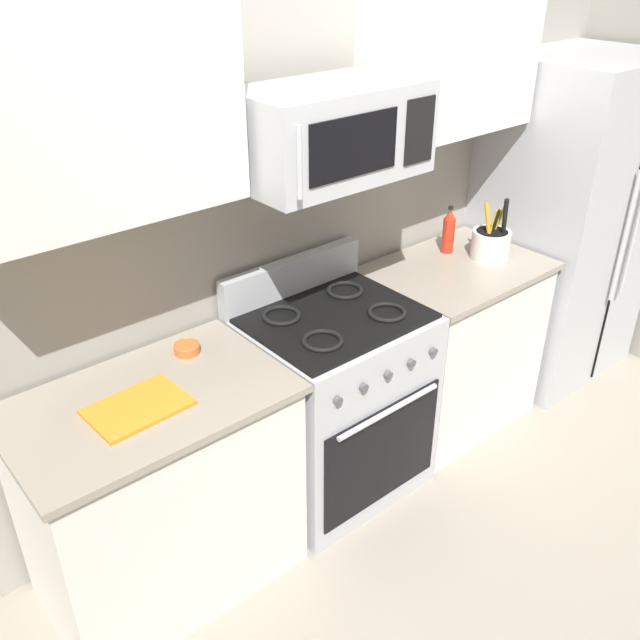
{
  "coord_description": "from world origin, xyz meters",
  "views": [
    {
      "loc": [
        -1.72,
        -1.27,
        2.38
      ],
      "look_at": [
        -0.19,
        0.54,
        1.03
      ],
      "focal_mm": 38.8,
      "sensor_mm": 36.0,
      "label": 1
    }
  ],
  "objects_px": {
    "range_oven": "(333,401)",
    "microwave": "(331,132)",
    "cutting_board": "(138,407)",
    "utensil_crock": "(491,243)",
    "prep_bowl": "(187,348)",
    "refrigerator": "(563,223)",
    "bottle_hot_sauce": "(449,231)"
  },
  "relations": [
    {
      "from": "range_oven",
      "to": "microwave",
      "type": "xyz_separation_m",
      "value": [
        -0.0,
        0.03,
        1.23
      ]
    },
    {
      "from": "range_oven",
      "to": "utensil_crock",
      "type": "bearing_deg",
      "value": -2.01
    },
    {
      "from": "refrigerator",
      "to": "microwave",
      "type": "relative_size",
      "value": 2.44
    },
    {
      "from": "cutting_board",
      "to": "bottle_hot_sauce",
      "type": "distance_m",
      "value": 1.88
    },
    {
      "from": "utensil_crock",
      "to": "bottle_hot_sauce",
      "type": "xyz_separation_m",
      "value": [
        -0.11,
        0.19,
        0.03
      ]
    },
    {
      "from": "microwave",
      "to": "cutting_board",
      "type": "relative_size",
      "value": 2.23
    },
    {
      "from": "refrigerator",
      "to": "prep_bowl",
      "type": "height_order",
      "value": "refrigerator"
    },
    {
      "from": "range_oven",
      "to": "bottle_hot_sauce",
      "type": "bearing_deg",
      "value": 9.54
    },
    {
      "from": "microwave",
      "to": "refrigerator",
      "type": "bearing_deg",
      "value": -1.51
    },
    {
      "from": "range_oven",
      "to": "microwave",
      "type": "bearing_deg",
      "value": 90.04
    },
    {
      "from": "utensil_crock",
      "to": "bottle_hot_sauce",
      "type": "relative_size",
      "value": 1.35
    },
    {
      "from": "refrigerator",
      "to": "range_oven",
      "type": "bearing_deg",
      "value": 179.43
    },
    {
      "from": "range_oven",
      "to": "cutting_board",
      "type": "relative_size",
      "value": 3.24
    },
    {
      "from": "utensil_crock",
      "to": "cutting_board",
      "type": "height_order",
      "value": "utensil_crock"
    },
    {
      "from": "bottle_hot_sauce",
      "to": "prep_bowl",
      "type": "relative_size",
      "value": 2.39
    },
    {
      "from": "range_oven",
      "to": "microwave",
      "type": "relative_size",
      "value": 1.46
    },
    {
      "from": "range_oven",
      "to": "cutting_board",
      "type": "height_order",
      "value": "range_oven"
    },
    {
      "from": "microwave",
      "to": "bottle_hot_sauce",
      "type": "relative_size",
      "value": 3.02
    },
    {
      "from": "range_oven",
      "to": "utensil_crock",
      "type": "xyz_separation_m",
      "value": [
        1.02,
        -0.04,
        0.52
      ]
    },
    {
      "from": "utensil_crock",
      "to": "bottle_hot_sauce",
      "type": "bearing_deg",
      "value": 119.66
    },
    {
      "from": "refrigerator",
      "to": "bottle_hot_sauce",
      "type": "xyz_separation_m",
      "value": [
        -0.81,
        0.17,
        0.11
      ]
    },
    {
      "from": "utensil_crock",
      "to": "prep_bowl",
      "type": "xyz_separation_m",
      "value": [
        -1.65,
        0.2,
        -0.06
      ]
    },
    {
      "from": "utensil_crock",
      "to": "prep_bowl",
      "type": "relative_size",
      "value": 3.21
    },
    {
      "from": "refrigerator",
      "to": "utensil_crock",
      "type": "xyz_separation_m",
      "value": [
        -0.7,
        -0.02,
        0.08
      ]
    },
    {
      "from": "range_oven",
      "to": "bottle_hot_sauce",
      "type": "distance_m",
      "value": 1.08
    },
    {
      "from": "refrigerator",
      "to": "cutting_board",
      "type": "xyz_separation_m",
      "value": [
        -2.67,
        -0.02,
        0.0
      ]
    },
    {
      "from": "cutting_board",
      "to": "bottle_hot_sauce",
      "type": "bearing_deg",
      "value": 5.98
    },
    {
      "from": "range_oven",
      "to": "prep_bowl",
      "type": "relative_size",
      "value": 10.51
    },
    {
      "from": "prep_bowl",
      "to": "range_oven",
      "type": "bearing_deg",
      "value": -15.12
    },
    {
      "from": "cutting_board",
      "to": "prep_bowl",
      "type": "bearing_deg",
      "value": 33.07
    },
    {
      "from": "utensil_crock",
      "to": "microwave",
      "type": "bearing_deg",
      "value": 176.41
    },
    {
      "from": "range_oven",
      "to": "bottle_hot_sauce",
      "type": "xyz_separation_m",
      "value": [
        0.91,
        0.15,
        0.55
      ]
    }
  ]
}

